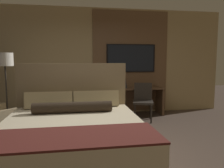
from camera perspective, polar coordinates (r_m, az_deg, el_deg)
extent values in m
plane|color=#4C3D33|center=(3.57, -1.27, -17.52)|extent=(16.00, 16.00, 0.00)
cube|color=tan|center=(5.85, -4.98, 5.84)|extent=(7.20, 0.06, 2.80)
cube|color=brown|center=(5.98, 4.88, 5.85)|extent=(2.05, 0.03, 2.70)
cube|color=#33281E|center=(3.23, -10.09, -18.20)|extent=(1.84, 1.95, 0.22)
cube|color=beige|center=(3.11, -10.20, -13.03)|extent=(1.90, 2.01, 0.40)
cube|color=#56231E|center=(2.43, -10.47, -13.44)|extent=(1.92, 0.71, 0.02)
cube|color=#7F6B4C|center=(4.06, -10.12, -4.47)|extent=(1.94, 0.08, 1.38)
cube|color=tan|center=(3.93, -16.10, -4.02)|extent=(0.80, 0.23, 0.31)
cube|color=tan|center=(3.92, -4.19, -3.82)|extent=(0.80, 0.23, 0.31)
cylinder|color=#2D2319|center=(3.51, -10.20, -6.01)|extent=(1.23, 0.17, 0.17)
cube|color=brown|center=(5.74, 5.56, -1.11)|extent=(1.55, 0.55, 0.03)
cube|color=brown|center=(5.65, -1.82, -4.92)|extent=(0.06, 0.49, 0.69)
cube|color=brown|center=(6.03, 12.40, -4.36)|extent=(0.06, 0.49, 0.69)
cube|color=brown|center=(6.02, 4.90, -3.57)|extent=(1.43, 0.02, 0.35)
cube|color=black|center=(5.95, 4.97, 6.73)|extent=(1.33, 0.04, 0.75)
cube|color=black|center=(5.93, 5.02, 6.73)|extent=(1.25, 0.01, 0.69)
cube|color=#28231E|center=(5.22, 8.11, -4.76)|extent=(0.57, 0.55, 0.05)
cube|color=#28231E|center=(5.37, 8.10, -1.91)|extent=(0.44, 0.22, 0.42)
cylinder|color=black|center=(5.10, 6.00, -7.72)|extent=(0.04, 0.04, 0.42)
cylinder|color=black|center=(5.11, 10.22, -7.76)|extent=(0.04, 0.04, 0.42)
cylinder|color=black|center=(5.44, 6.06, -6.82)|extent=(0.04, 0.04, 0.42)
cylinder|color=black|center=(5.45, 10.00, -6.86)|extent=(0.04, 0.04, 0.42)
cube|color=#998460|center=(4.47, -26.61, -9.60)|extent=(0.63, 0.58, 0.54)
cylinder|color=#282623|center=(5.36, -25.46, -9.78)|extent=(0.28, 0.28, 0.03)
cylinder|color=#332D28|center=(5.23, -25.80, -2.76)|extent=(0.03, 0.03, 1.36)
cylinder|color=silver|center=(5.17, -26.21, 5.79)|extent=(0.34, 0.34, 0.28)
cone|color=silver|center=(5.64, -0.65, 0.74)|extent=(0.08, 0.08, 0.35)
cone|color=#333338|center=(5.61, 3.49, 0.38)|extent=(0.11, 0.11, 0.28)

